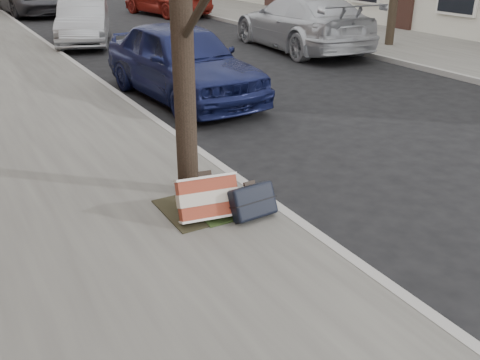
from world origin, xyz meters
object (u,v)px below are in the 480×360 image
suitcase_navy (253,201)px  car_near_mid (84,22)px  car_near_front (182,61)px  suitcase_red (208,198)px

suitcase_navy → car_near_mid: (1.50, 12.22, 0.32)m
car_near_front → suitcase_red: bearing=-114.9°
suitcase_navy → car_near_front: size_ratio=0.12×
car_near_front → car_near_mid: bearing=86.6°
car_near_mid → suitcase_navy: bearing=-78.4°
suitcase_red → car_near_mid: car_near_mid is taller
suitcase_navy → car_near_mid: size_ratio=0.13×
suitcase_red → suitcase_navy: suitcase_red is taller
suitcase_red → car_near_front: (1.93, 4.92, 0.36)m
suitcase_red → suitcase_navy: (0.42, -0.22, -0.05)m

